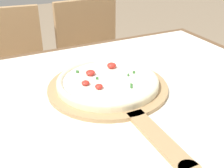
% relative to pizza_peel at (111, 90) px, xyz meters
% --- Properties ---
extents(dining_table, '(1.27, 0.98, 0.78)m').
position_rel_pizza_peel_xyz_m(dining_table, '(-0.01, -0.04, -0.12)').
color(dining_table, brown).
rests_on(dining_table, ground_plane).
extents(towel_cloth, '(1.19, 0.90, 0.00)m').
position_rel_pizza_peel_xyz_m(towel_cloth, '(-0.01, -0.04, -0.01)').
color(towel_cloth, white).
rests_on(towel_cloth, dining_table).
extents(pizza_peel, '(0.37, 0.60, 0.01)m').
position_rel_pizza_peel_xyz_m(pizza_peel, '(0.00, 0.00, 0.00)').
color(pizza_peel, tan).
rests_on(pizza_peel, towel_cloth).
extents(pizza, '(0.32, 0.32, 0.04)m').
position_rel_pizza_peel_xyz_m(pizza, '(-0.00, 0.03, 0.02)').
color(pizza, beige).
rests_on(pizza, pizza_peel).
extents(chair_left, '(0.44, 0.44, 0.88)m').
position_rel_pizza_peel_xyz_m(chair_left, '(-0.22, 0.79, -0.28)').
color(chair_left, tan).
rests_on(chair_left, ground_plane).
extents(chair_right, '(0.41, 0.41, 0.88)m').
position_rel_pizza_peel_xyz_m(chair_right, '(0.26, 0.79, -0.28)').
color(chair_right, tan).
rests_on(chair_right, ground_plane).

